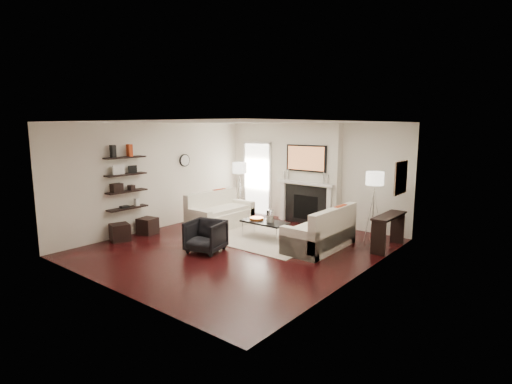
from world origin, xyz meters
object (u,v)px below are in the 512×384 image
Objects in this scene: armchair at (206,235)px; lamp_left_shade at (240,168)px; loveseat_right_base at (319,239)px; coffee_table at (265,222)px; loveseat_left_base at (221,219)px; ottoman_near at (148,226)px; lamp_right_shade at (375,178)px.

armchair is 3.36m from lamp_left_shade.
loveseat_right_base is 1.64× the size of coffee_table.
loveseat_left_base is 1.58m from coffee_table.
ottoman_near is (-0.62, -2.73, -1.25)m from lamp_left_shade.
loveseat_left_base is 1.64× the size of coffee_table.
ottoman_near is at bearing -149.47° from coffee_table.
loveseat_right_base is at bearing 5.96° from coffee_table.
coffee_table is (-1.37, -0.14, 0.19)m from loveseat_right_base.
armchair is 2.12m from ottoman_near.
loveseat_left_base is 2.46× the size of armchair.
loveseat_left_base is 4.50× the size of lamp_left_shade.
lamp_left_shade is 3.90m from lamp_right_shade.
lamp_left_shade is 1.00× the size of ottoman_near.
loveseat_left_base is 4.50× the size of ottoman_near.
loveseat_left_base is at bearing 59.86° from ottoman_near.
lamp_left_shade is at bearing 77.22° from ottoman_near.
lamp_right_shade is at bearing 19.99° from loveseat_left_base.
armchair reaches higher than coffee_table.
lamp_right_shade is at bearing 63.35° from loveseat_right_base.
loveseat_left_base reaches higher than ottoman_near.
lamp_left_shade is (-1.49, 2.81, 1.08)m from armchair.
lamp_right_shade is (3.90, 0.18, 0.00)m from lamp_left_shade.
lamp_left_shade and lamp_right_shade have the same top height.
lamp_right_shade is at bearing 35.48° from coffee_table.
loveseat_right_base is at bearing -116.65° from lamp_right_shade.
loveseat_left_base is at bearing -179.94° from loveseat_right_base.
loveseat_right_base is 4.50× the size of lamp_left_shade.
loveseat_left_base is 2.06m from armchair.
lamp_left_shade is (-0.32, 1.12, 1.24)m from loveseat_left_base.
armchair is at bearing -55.17° from loveseat_left_base.
lamp_right_shade is at bearing 2.66° from lamp_left_shade.
armchair is 3.99m from lamp_right_shade.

